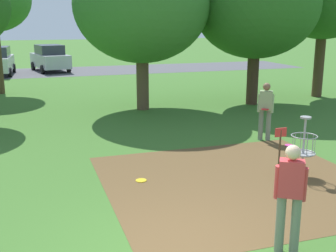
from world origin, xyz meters
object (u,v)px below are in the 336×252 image
at_px(player_waiting_left, 290,193).
at_px(tree_near_right, 141,5).
at_px(frisbee_far_right, 289,145).
at_px(player_foreground_watching, 266,108).
at_px(tree_far_left, 256,5).
at_px(parked_car_center_left, 50,58).
at_px(disc_golf_basket, 301,144).
at_px(frisbee_mid_grass, 141,180).

distance_m(player_waiting_left, tree_near_right, 11.66).
distance_m(frisbee_far_right, tree_near_right, 7.94).
bearing_deg(tree_near_right, player_foreground_watching, -67.87).
bearing_deg(tree_far_left, parked_car_center_left, 116.10).
height_order(player_waiting_left, parked_car_center_left, parked_car_center_left).
height_order(player_foreground_watching, tree_near_right, tree_near_right).
bearing_deg(tree_far_left, disc_golf_basket, -111.89).
distance_m(player_waiting_left, frisbee_far_right, 6.02).
xyz_separation_m(player_foreground_watching, tree_near_right, (-2.26, 5.55, 3.08)).
distance_m(player_foreground_watching, player_waiting_left, 6.40).
relative_size(disc_golf_basket, frisbee_far_right, 5.73).
bearing_deg(player_waiting_left, disc_golf_basket, 52.11).
xyz_separation_m(frisbee_far_right, tree_far_left, (2.07, 5.93, 4.08)).
xyz_separation_m(player_waiting_left, frisbee_far_right, (3.33, 4.92, -0.96)).
relative_size(player_waiting_left, tree_far_left, 0.27).
bearing_deg(tree_far_left, player_foreground_watching, -115.26).
relative_size(player_foreground_watching, parked_car_center_left, 0.38).
distance_m(disc_golf_basket, tree_far_left, 9.34).
bearing_deg(frisbee_far_right, tree_near_right, 112.62).
bearing_deg(frisbee_far_right, frisbee_mid_grass, -164.02).
height_order(tree_near_right, parked_car_center_left, tree_near_right).
bearing_deg(frisbee_far_right, player_waiting_left, -124.08).
bearing_deg(player_foreground_watching, player_waiting_left, -117.51).
xyz_separation_m(frisbee_mid_grass, tree_far_left, (6.76, 7.28, 4.08)).
distance_m(disc_golf_basket, player_waiting_left, 3.50).
relative_size(disc_golf_basket, player_foreground_watching, 0.81).
xyz_separation_m(player_foreground_watching, parked_car_center_left, (-5.06, 20.49, -0.05)).
distance_m(tree_near_right, tree_far_left, 4.71).
bearing_deg(player_foreground_watching, frisbee_mid_grass, -154.05).
xyz_separation_m(tree_far_left, parked_car_center_left, (-7.50, 15.32, -3.16)).
relative_size(player_waiting_left, frisbee_far_right, 7.05).
height_order(disc_golf_basket, parked_car_center_left, parked_car_center_left).
xyz_separation_m(frisbee_far_right, parked_car_center_left, (-5.43, 21.25, 0.91)).
bearing_deg(tree_near_right, parked_car_center_left, 100.63).
distance_m(player_foreground_watching, parked_car_center_left, 21.11).
xyz_separation_m(frisbee_mid_grass, parked_car_center_left, (-0.74, 22.60, 0.91)).
bearing_deg(parked_car_center_left, player_foreground_watching, -76.13).
height_order(player_foreground_watching, frisbee_mid_grass, player_foreground_watching).
bearing_deg(player_foreground_watching, tree_far_left, 64.74).
height_order(frisbee_far_right, tree_far_left, tree_far_left).
bearing_deg(frisbee_mid_grass, tree_far_left, 47.10).
bearing_deg(player_foreground_watching, frisbee_far_right, -63.88).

